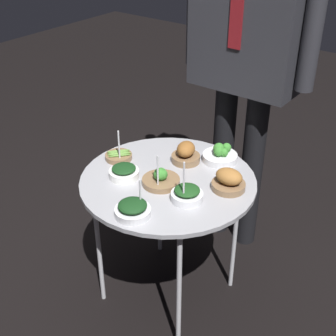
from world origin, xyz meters
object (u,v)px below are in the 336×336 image
bowl_broccoli_front_right (161,179)px  bowl_roast_mid_left (229,181)px  bowl_broccoli_far_rim (220,155)px  serving_cart (168,187)px  bowl_spinach_front_center (124,172)px  bowl_roast_front_left (186,154)px  bowl_spinach_center (133,209)px  bowl_asparagus_near_rim (119,156)px  bowl_spinach_back_left (187,194)px  waiter_figure (248,34)px

bowl_broccoli_front_right → bowl_roast_mid_left: 0.26m
bowl_broccoli_far_rim → bowl_broccoli_front_right: size_ratio=0.99×
serving_cart → bowl_spinach_front_center: bowl_spinach_front_center is taller
serving_cart → bowl_roast_mid_left: (0.23, 0.08, 0.08)m
bowl_roast_front_left → bowl_spinach_front_center: 0.28m
bowl_spinach_center → bowl_spinach_front_center: 0.26m
bowl_spinach_front_center → bowl_asparagus_near_rim: bearing=139.7°
bowl_roast_front_left → bowl_spinach_center: (0.07, -0.42, -0.01)m
bowl_asparagus_near_rim → bowl_spinach_center: (0.31, -0.27, 0.01)m
serving_cart → bowl_broccoli_front_right: bearing=-91.1°
bowl_spinach_center → bowl_asparagus_near_rim: bearing=139.0°
serving_cart → bowl_asparagus_near_rim: (-0.26, 0.00, 0.05)m
serving_cart → bowl_roast_front_left: (-0.02, 0.15, 0.08)m
serving_cart → bowl_broccoli_front_right: 0.08m
bowl_spinach_front_center → bowl_spinach_back_left: (0.29, 0.02, 0.00)m
bowl_spinach_front_center → bowl_broccoli_front_right: size_ratio=0.81×
bowl_roast_front_left → bowl_spinach_center: size_ratio=0.90×
bowl_roast_mid_left → waiter_figure: (-0.21, 0.47, 0.42)m
bowl_roast_front_left → bowl_spinach_front_center: bearing=-116.4°
bowl_spinach_center → bowl_roast_mid_left: 0.39m
bowl_asparagus_near_rim → bowl_roast_front_left: bowl_asparagus_near_rim is taller
bowl_broccoli_front_right → serving_cart: bearing=88.9°
bowl_broccoli_front_right → waiter_figure: 0.74m
bowl_spinach_back_left → waiter_figure: waiter_figure is taller
bowl_roast_mid_left → bowl_spinach_center: bearing=-117.7°
bowl_broccoli_far_rim → bowl_broccoli_front_right: 0.31m
bowl_roast_front_left → bowl_spinach_back_left: bearing=-54.0°
serving_cart → bowl_asparagus_near_rim: bowl_asparagus_near_rim is taller
bowl_spinach_back_left → bowl_spinach_front_center: bearing=-175.8°
waiter_figure → bowl_roast_front_left: bearing=-95.5°
bowl_spinach_back_left → bowl_roast_mid_left: bearing=62.1°
waiter_figure → bowl_broccoli_front_right: bearing=-91.6°
serving_cart → bowl_roast_front_left: size_ratio=5.81×
bowl_spinach_back_left → bowl_broccoli_far_rim: bowl_spinach_back_left is taller
bowl_spinach_front_center → bowl_broccoli_far_rim: bearing=55.3°
serving_cart → bowl_spinach_front_center: (-0.15, -0.10, 0.06)m
bowl_spinach_front_center → bowl_broccoli_front_right: bowl_broccoli_front_right is taller
serving_cart → bowl_asparagus_near_rim: 0.27m
serving_cart → bowl_roast_mid_left: bearing=20.1°
bowl_asparagus_near_rim → bowl_spinach_center: bearing=-41.0°
bowl_roast_front_left → bowl_roast_mid_left: 0.26m
bowl_asparagus_near_rim → bowl_spinach_back_left: 0.42m
bowl_spinach_center → bowl_spinach_front_center: (-0.19, 0.17, -0.00)m
bowl_roast_front_left → bowl_spinach_front_center: size_ratio=1.01×
bowl_broccoli_front_right → bowl_broccoli_far_rim: bearing=72.7°
bowl_roast_front_left → waiter_figure: size_ratio=0.07×
bowl_spinach_center → bowl_spinach_front_center: bowl_spinach_center is taller
bowl_spinach_center → bowl_roast_mid_left: bowl_spinach_center is taller
bowl_roast_front_left → bowl_broccoli_far_rim: (0.11, 0.09, -0.01)m
bowl_broccoli_far_rim → bowl_roast_mid_left: bowl_roast_mid_left is taller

